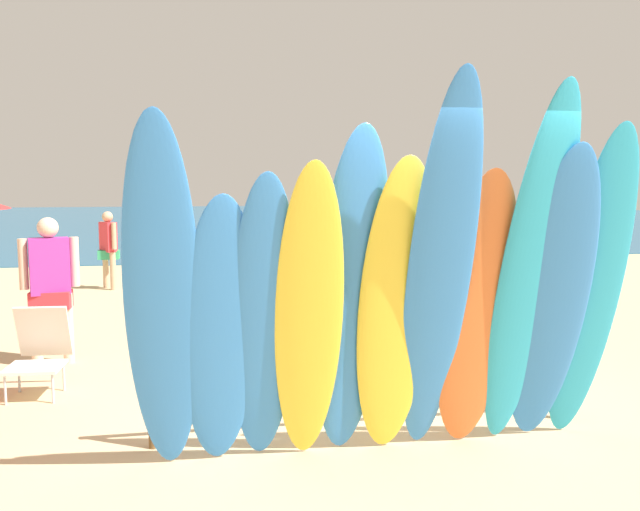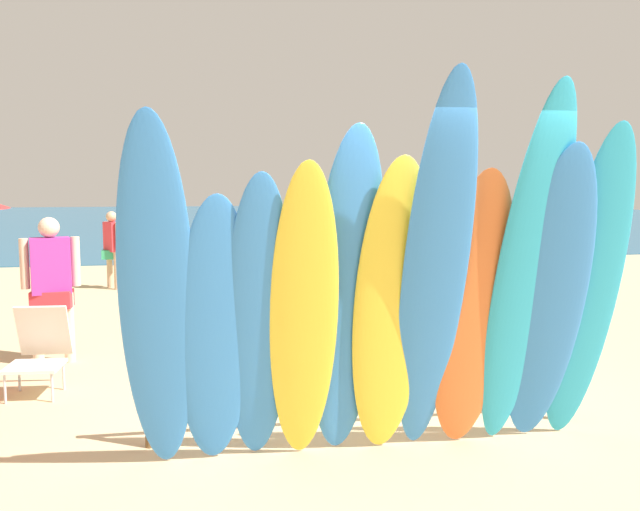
{
  "view_description": "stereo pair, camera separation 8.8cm",
  "coord_description": "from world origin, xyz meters",
  "px_view_note": "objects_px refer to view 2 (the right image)",
  "views": [
    {
      "loc": [
        -1.36,
        -5.05,
        2.03
      ],
      "look_at": [
        0.0,
        2.28,
        1.21
      ],
      "focal_mm": 37.18,
      "sensor_mm": 36.0,
      "label": 1
    },
    {
      "loc": [
        -1.27,
        -5.07,
        2.03
      ],
      "look_at": [
        0.0,
        2.28,
        1.21
      ],
      "focal_mm": 37.18,
      "sensor_mm": 36.0,
      "label": 2
    }
  ],
  "objects_px": {
    "surfboard_blue_2": "(258,325)",
    "beach_chair_red": "(39,348)",
    "surfboard_blue_4": "(347,298)",
    "surfboard_blue_6": "(435,276)",
    "surfboard_rack": "(368,364)",
    "distant_boat": "(390,242)",
    "beachgoer_midbeach": "(112,244)",
    "beachgoer_near_rack": "(277,242)",
    "surfboard_yellow_3": "(304,319)",
    "surfboard_teal_8": "(526,275)",
    "surfboard_blue_9": "(549,301)",
    "beachgoer_strolling": "(397,236)",
    "beachgoer_by_water": "(51,280)",
    "surfboard_blue_1": "(215,336)",
    "surfboard_teal_10": "(588,290)",
    "surfboard_orange_7": "(472,314)",
    "surfboard_yellow_5": "(391,312)",
    "surfboard_blue_0": "(157,303)"
  },
  "relations": [
    {
      "from": "surfboard_blue_2",
      "to": "beach_chair_red",
      "type": "distance_m",
      "value": 3.0
    },
    {
      "from": "surfboard_blue_4",
      "to": "beachgoer_midbeach",
      "type": "relative_size",
      "value": 1.67
    },
    {
      "from": "surfboard_yellow_3",
      "to": "surfboard_blue_9",
      "type": "height_order",
      "value": "surfboard_blue_9"
    },
    {
      "from": "surfboard_yellow_5",
      "to": "surfboard_blue_6",
      "type": "bearing_deg",
      "value": -26.39
    },
    {
      "from": "beachgoer_near_rack",
      "to": "surfboard_blue_0",
      "type": "bearing_deg",
      "value": -67.0
    },
    {
      "from": "surfboard_blue_6",
      "to": "distant_boat",
      "type": "relative_size",
      "value": 0.66
    },
    {
      "from": "surfboard_teal_8",
      "to": "beachgoer_midbeach",
      "type": "height_order",
      "value": "surfboard_teal_8"
    },
    {
      "from": "surfboard_blue_0",
      "to": "surfboard_orange_7",
      "type": "distance_m",
      "value": 2.25
    },
    {
      "from": "surfboard_blue_4",
      "to": "surfboard_blue_9",
      "type": "xyz_separation_m",
      "value": [
        1.51,
        -0.07,
        -0.06
      ]
    },
    {
      "from": "beachgoer_near_rack",
      "to": "surfboard_rack",
      "type": "bearing_deg",
      "value": -56.45
    },
    {
      "from": "surfboard_yellow_3",
      "to": "surfboard_teal_8",
      "type": "height_order",
      "value": "surfboard_teal_8"
    },
    {
      "from": "surfboard_blue_2",
      "to": "beachgoer_near_rack",
      "type": "relative_size",
      "value": 1.48
    },
    {
      "from": "surfboard_blue_4",
      "to": "surfboard_yellow_3",
      "type": "bearing_deg",
      "value": -168.09
    },
    {
      "from": "surfboard_blue_2",
      "to": "beachgoer_near_rack",
      "type": "distance_m",
      "value": 8.5
    },
    {
      "from": "surfboard_teal_8",
      "to": "beach_chair_red",
      "type": "relative_size",
      "value": 3.38
    },
    {
      "from": "surfboard_orange_7",
      "to": "surfboard_teal_10",
      "type": "height_order",
      "value": "surfboard_teal_10"
    },
    {
      "from": "surfboard_rack",
      "to": "surfboard_blue_2",
      "type": "distance_m",
      "value": 1.19
    },
    {
      "from": "surfboard_rack",
      "to": "surfboard_blue_6",
      "type": "xyz_separation_m",
      "value": [
        0.3,
        -0.69,
        0.81
      ]
    },
    {
      "from": "surfboard_blue_9",
      "to": "beachgoer_midbeach",
      "type": "height_order",
      "value": "surfboard_blue_9"
    },
    {
      "from": "surfboard_blue_2",
      "to": "surfboard_orange_7",
      "type": "bearing_deg",
      "value": 0.16
    },
    {
      "from": "surfboard_blue_4",
      "to": "beachgoer_by_water",
      "type": "relative_size",
      "value": 1.5
    },
    {
      "from": "surfboard_blue_4",
      "to": "beach_chair_red",
      "type": "relative_size",
      "value": 2.98
    },
    {
      "from": "surfboard_blue_2",
      "to": "beachgoer_strolling",
      "type": "height_order",
      "value": "surfboard_blue_2"
    },
    {
      "from": "beach_chair_red",
      "to": "distant_boat",
      "type": "bearing_deg",
      "value": 65.38
    },
    {
      "from": "surfboard_teal_10",
      "to": "beach_chair_red",
      "type": "xyz_separation_m",
      "value": [
        -4.44,
        2.17,
        -0.8
      ]
    },
    {
      "from": "surfboard_blue_1",
      "to": "surfboard_teal_10",
      "type": "distance_m",
      "value": 2.78
    },
    {
      "from": "surfboard_blue_9",
      "to": "beach_chair_red",
      "type": "xyz_separation_m",
      "value": [
        -4.11,
        2.2,
        -0.73
      ]
    },
    {
      "from": "surfboard_blue_9",
      "to": "beachgoer_midbeach",
      "type": "distance_m",
      "value": 9.61
    },
    {
      "from": "surfboard_rack",
      "to": "surfboard_blue_2",
      "type": "xyz_separation_m",
      "value": [
        -0.93,
        -0.58,
        0.48
      ]
    },
    {
      "from": "surfboard_blue_1",
      "to": "beachgoer_strolling",
      "type": "distance_m",
      "value": 8.53
    },
    {
      "from": "surfboard_rack",
      "to": "beachgoer_near_rack",
      "type": "distance_m",
      "value": 7.86
    },
    {
      "from": "surfboard_blue_6",
      "to": "beachgoer_near_rack",
      "type": "relative_size",
      "value": 1.95
    },
    {
      "from": "surfboard_rack",
      "to": "surfboard_blue_1",
      "type": "height_order",
      "value": "surfboard_blue_1"
    },
    {
      "from": "surfboard_blue_4",
      "to": "surfboard_blue_2",
      "type": "bearing_deg",
      "value": 179.86
    },
    {
      "from": "surfboard_yellow_5",
      "to": "beachgoer_by_water",
      "type": "xyz_separation_m",
      "value": [
        -3.01,
        3.18,
        -0.16
      ]
    },
    {
      "from": "surfboard_yellow_5",
      "to": "beachgoer_near_rack",
      "type": "bearing_deg",
      "value": 88.68
    },
    {
      "from": "surfboard_blue_4",
      "to": "beachgoer_near_rack",
      "type": "xyz_separation_m",
      "value": [
        0.39,
        8.39,
        -0.36
      ]
    },
    {
      "from": "surfboard_yellow_5",
      "to": "distant_boat",
      "type": "bearing_deg",
      "value": 73.3
    },
    {
      "from": "surfboard_orange_7",
      "to": "surfboard_teal_8",
      "type": "distance_m",
      "value": 0.47
    },
    {
      "from": "surfboard_yellow_3",
      "to": "surfboard_orange_7",
      "type": "height_order",
      "value": "surfboard_yellow_3"
    },
    {
      "from": "surfboard_blue_2",
      "to": "surfboard_blue_9",
      "type": "distance_m",
      "value": 2.15
    },
    {
      "from": "surfboard_blue_9",
      "to": "beachgoer_near_rack",
      "type": "relative_size",
      "value": 1.63
    },
    {
      "from": "surfboard_blue_4",
      "to": "surfboard_blue_6",
      "type": "distance_m",
      "value": 0.64
    },
    {
      "from": "beachgoer_midbeach",
      "to": "beach_chair_red",
      "type": "bearing_deg",
      "value": -32.05
    },
    {
      "from": "surfboard_yellow_5",
      "to": "surfboard_orange_7",
      "type": "bearing_deg",
      "value": 0.55
    },
    {
      "from": "surfboard_yellow_3",
      "to": "surfboard_yellow_5",
      "type": "relative_size",
      "value": 1.0
    },
    {
      "from": "surfboard_blue_4",
      "to": "surfboard_blue_9",
      "type": "bearing_deg",
      "value": -6.45
    },
    {
      "from": "surfboard_yellow_3",
      "to": "surfboard_blue_6",
      "type": "distance_m",
      "value": 0.96
    },
    {
      "from": "surfboard_blue_6",
      "to": "surfboard_teal_10",
      "type": "height_order",
      "value": "surfboard_blue_6"
    },
    {
      "from": "surfboard_orange_7",
      "to": "beachgoer_strolling",
      "type": "distance_m",
      "value": 7.91
    }
  ]
}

